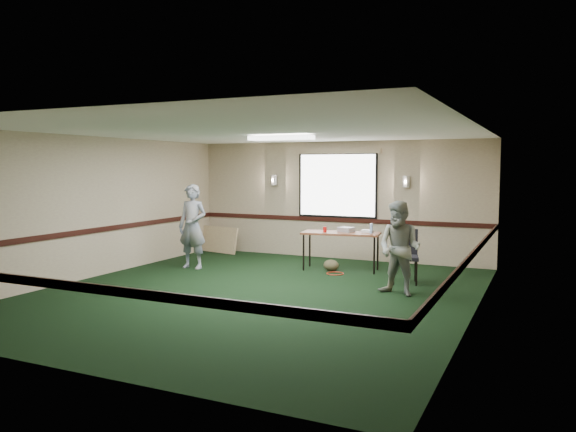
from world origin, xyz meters
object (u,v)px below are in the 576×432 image
at_px(conference_chair, 405,252).
at_px(folding_table, 341,235).
at_px(projector, 346,230).
at_px(person_right, 400,248).
at_px(person_left, 193,226).

bearing_deg(conference_chair, folding_table, 140.71).
relative_size(projector, person_right, 0.19).
bearing_deg(projector, person_left, -142.81).
distance_m(folding_table, person_right, 2.37).
xyz_separation_m(folding_table, conference_chair, (1.47, -0.65, -0.16)).
relative_size(projector, person_left, 0.17).
relative_size(folding_table, conference_chair, 1.69).
xyz_separation_m(projector, conference_chair, (1.39, -0.76, -0.26)).
xyz_separation_m(projector, person_right, (1.56, -1.83, -0.05)).
bearing_deg(person_right, person_left, -173.08).
xyz_separation_m(folding_table, person_left, (-2.89, -1.08, 0.15)).
bearing_deg(conference_chair, projector, 136.00).
distance_m(folding_table, person_left, 3.09).
bearing_deg(person_left, projector, 19.80).
xyz_separation_m(person_left, person_right, (4.52, -0.63, -0.10)).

